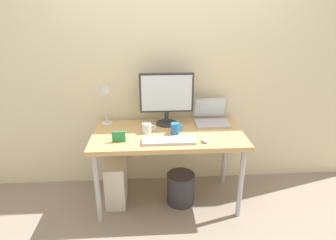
{
  "coord_description": "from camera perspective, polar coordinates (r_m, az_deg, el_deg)",
  "views": [
    {
      "loc": [
        -0.15,
        -2.35,
        1.74
      ],
      "look_at": [
        0.0,
        0.0,
        0.83
      ],
      "focal_mm": 30.94,
      "sensor_mm": 36.0,
      "label": 1
    }
  ],
  "objects": [
    {
      "name": "ground_plane",
      "position": [
        2.93,
        0.0,
        -15.27
      ],
      "size": [
        6.0,
        6.0,
        0.0
      ],
      "primitive_type": "plane",
      "color": "gray"
    },
    {
      "name": "back_wall",
      "position": [
        2.79,
        -0.53,
        12.06
      ],
      "size": [
        4.4,
        0.04,
        2.6
      ],
      "primitive_type": "cube",
      "color": "beige",
      "rests_on": "ground_plane"
    },
    {
      "name": "desk",
      "position": [
        2.6,
        0.0,
        -3.79
      ],
      "size": [
        1.34,
        0.67,
        0.71
      ],
      "color": "tan",
      "rests_on": "ground_plane"
    },
    {
      "name": "monitor",
      "position": [
        2.67,
        -0.29,
        4.73
      ],
      "size": [
        0.5,
        0.2,
        0.49
      ],
      "color": "#333338",
      "rests_on": "desk"
    },
    {
      "name": "laptop",
      "position": [
        2.82,
        8.46,
        0.65
      ],
      "size": [
        0.32,
        0.27,
        0.23
      ],
      "color": "#B2B2B7",
      "rests_on": "desk"
    },
    {
      "name": "desk_lamp",
      "position": [
        2.69,
        -12.52,
        5.02
      ],
      "size": [
        0.11,
        0.16,
        0.44
      ],
      "color": "silver",
      "rests_on": "desk"
    },
    {
      "name": "keyboard",
      "position": [
        2.39,
        0.13,
        -4.12
      ],
      "size": [
        0.44,
        0.14,
        0.02
      ],
      "primitive_type": "cube",
      "color": "#B2B2B7",
      "rests_on": "desk"
    },
    {
      "name": "mouse",
      "position": [
        2.41,
        7.3,
        -3.93
      ],
      "size": [
        0.06,
        0.09,
        0.03
      ],
      "primitive_type": "ellipsoid",
      "color": "silver",
      "rests_on": "desk"
    },
    {
      "name": "coffee_mug",
      "position": [
        2.54,
        1.43,
        -1.67
      ],
      "size": [
        0.11,
        0.08,
        0.1
      ],
      "color": "#1E72BF",
      "rests_on": "desk"
    },
    {
      "name": "glass_cup",
      "position": [
        2.57,
        -4.16,
        -1.57
      ],
      "size": [
        0.12,
        0.08,
        0.09
      ],
      "color": "silver",
      "rests_on": "desk"
    },
    {
      "name": "photo_frame",
      "position": [
        2.42,
        -9.69,
        -3.24
      ],
      "size": [
        0.11,
        0.02,
        0.09
      ],
      "primitive_type": "cube",
      "rotation": [
        0.07,
        0.0,
        0.0
      ],
      "color": "#268C4C",
      "rests_on": "desk"
    },
    {
      "name": "computer_tower",
      "position": [
        2.85,
        -10.13,
        -11.76
      ],
      "size": [
        0.18,
        0.36,
        0.42
      ],
      "primitive_type": "cube",
      "color": "silver",
      "rests_on": "ground_plane"
    },
    {
      "name": "wastebasket",
      "position": [
        2.82,
        2.48,
        -13.27
      ],
      "size": [
        0.26,
        0.26,
        0.3
      ],
      "primitive_type": "cylinder",
      "color": "#333338",
      "rests_on": "ground_plane"
    }
  ]
}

